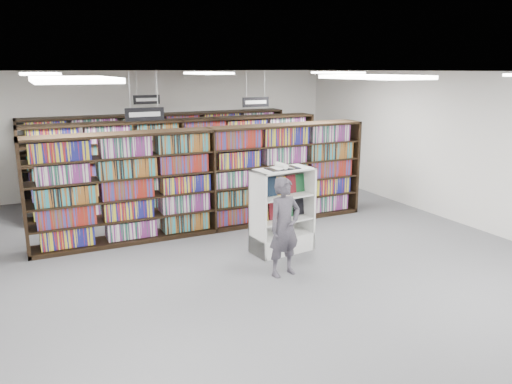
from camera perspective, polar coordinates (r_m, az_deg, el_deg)
name	(u,v)px	position (r m, az deg, el deg)	size (l,w,h in m)	color
floor	(252,262)	(8.70, -0.40, -7.98)	(12.00, 12.00, 0.00)	#4F4F53
ceiling	(252,72)	(8.07, -0.44, 13.60)	(10.00, 12.00, 0.10)	silver
wall_back	(158,131)	(13.84, -11.15, 6.83)	(10.00, 0.10, 3.20)	silver
wall_right	(470,150)	(11.28, 23.29, 4.40)	(0.10, 12.00, 3.20)	silver
bookshelf_row_near	(210,180)	(10.16, -5.23, 1.38)	(7.00, 0.60, 2.10)	black
bookshelf_row_mid	(181,164)	(12.02, -8.59, 3.24)	(7.00, 0.60, 2.10)	black
bookshelf_row_far	(162,153)	(13.63, -10.72, 4.41)	(7.00, 0.60, 2.10)	black
aisle_sign_left	(145,113)	(8.55, -12.61, 8.80)	(0.65, 0.02, 0.80)	#B2B2B7
aisle_sign_right	(256,101)	(11.45, -0.03, 10.34)	(0.65, 0.02, 0.80)	#B2B2B7
aisle_sign_center	(147,99)	(12.67, -12.40, 10.37)	(0.65, 0.02, 0.80)	#B2B2B7
troffer_front_left	(72,80)	(4.33, -20.28, 11.95)	(0.60, 1.20, 0.04)	white
troffer_front_center	(374,77)	(5.51, 13.32, 12.67)	(0.60, 1.20, 0.04)	white
troffer_back_left	(39,74)	(9.31, -23.52, 12.28)	(0.60, 1.20, 0.04)	white
troffer_back_center	(208,73)	(9.92, -5.51, 13.37)	(0.60, 1.20, 0.04)	white
troffer_back_right	(337,73)	(11.31, 9.29, 13.31)	(0.60, 1.20, 0.04)	white
endcap_display	(281,224)	(9.07, 2.88, -3.67)	(1.15, 0.67, 1.54)	white
open_book	(282,167)	(8.76, 3.01, 2.87)	(0.59, 0.36, 0.13)	black
shopper	(284,227)	(7.94, 3.27, -4.02)	(0.59, 0.38, 1.61)	#4B4751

